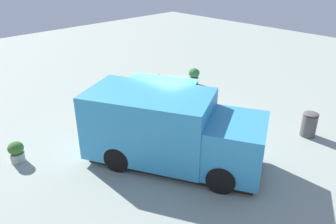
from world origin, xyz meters
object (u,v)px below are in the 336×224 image
(planter_flowering_near, at_px, (16,152))
(trash_bin, at_px, (309,124))
(planter_flowering_side, at_px, (85,122))
(plaza_bench, at_px, (148,80))
(planter_flowering_far, at_px, (194,76))
(food_truck, at_px, (169,131))

(planter_flowering_near, distance_m, trash_bin, 10.07)
(planter_flowering_side, relative_size, trash_bin, 0.76)
(planter_flowering_side, height_order, plaza_bench, planter_flowering_side)
(plaza_bench, height_order, trash_bin, trash_bin)
(trash_bin, bearing_deg, planter_flowering_near, -124.43)
(planter_flowering_far, bearing_deg, trash_bin, -8.58)
(planter_flowering_far, bearing_deg, planter_flowering_near, -85.31)
(planter_flowering_side, bearing_deg, plaza_bench, 111.38)
(planter_flowering_near, relative_size, plaza_bench, 0.48)
(food_truck, distance_m, trash_bin, 5.39)
(planter_flowering_near, xyz_separation_m, planter_flowering_far, (-0.76, 9.28, 0.09))
(planter_flowering_far, bearing_deg, food_truck, -54.52)
(planter_flowering_far, relative_size, plaza_bench, 0.57)
(food_truck, height_order, planter_flowering_near, food_truck)
(planter_flowering_far, xyz_separation_m, trash_bin, (6.46, -0.97, 0.01))
(food_truck, bearing_deg, planter_flowering_near, -133.95)
(planter_flowering_far, distance_m, trash_bin, 6.53)
(planter_flowering_far, height_order, planter_flowering_side, planter_flowering_far)
(planter_flowering_far, height_order, plaza_bench, planter_flowering_far)
(food_truck, relative_size, planter_flowering_far, 6.89)
(planter_flowering_far, distance_m, planter_flowering_side, 6.65)
(planter_flowering_near, distance_m, planter_flowering_side, 2.67)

